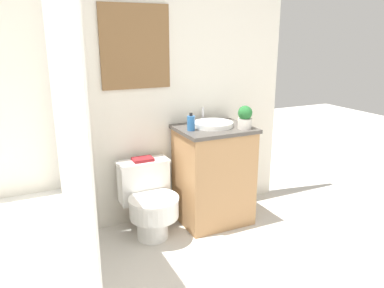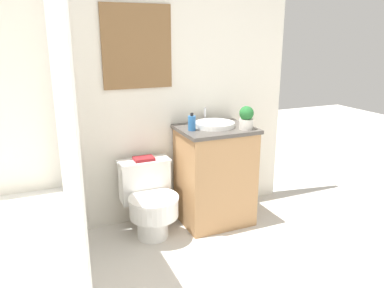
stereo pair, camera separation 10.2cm
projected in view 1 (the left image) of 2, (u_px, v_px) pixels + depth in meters
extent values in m
cube|color=silver|center=(113.00, 77.00, 2.90)|extent=(3.10, 0.05, 2.50)
cube|color=brown|center=(136.00, 47.00, 2.88)|extent=(0.55, 0.02, 0.64)
cube|color=silver|center=(136.00, 47.00, 2.88)|extent=(0.52, 0.01, 0.61)
cube|color=white|center=(30.00, 275.00, 2.20)|extent=(0.58, 1.53, 0.41)
cube|color=silver|center=(66.00, 123.00, 2.07)|extent=(0.01, 1.40, 1.71)
cylinder|color=white|center=(153.00, 226.00, 2.98)|extent=(0.25, 0.25, 0.21)
cylinder|color=white|center=(154.00, 208.00, 2.89)|extent=(0.38, 0.38, 0.14)
cylinder|color=white|center=(154.00, 199.00, 2.87)|extent=(0.39, 0.39, 0.02)
cube|color=white|center=(144.00, 182.00, 3.06)|extent=(0.40, 0.17, 0.32)
cube|color=white|center=(143.00, 162.00, 3.01)|extent=(0.42, 0.18, 0.02)
cube|color=#AD7F51|center=(213.00, 177.00, 3.19)|extent=(0.57, 0.47, 0.81)
cube|color=#4C4742|center=(214.00, 129.00, 3.07)|extent=(0.60, 0.50, 0.03)
cylinder|color=white|center=(213.00, 124.00, 3.08)|extent=(0.33, 0.33, 0.04)
cylinder|color=silver|center=(203.00, 115.00, 3.23)|extent=(0.02, 0.02, 0.13)
cylinder|color=#2D6BB2|center=(191.00, 123.00, 2.95)|extent=(0.06, 0.06, 0.12)
cylinder|color=black|center=(191.00, 114.00, 2.93)|extent=(0.02, 0.02, 0.02)
cylinder|color=beige|center=(245.00, 124.00, 3.01)|extent=(0.11, 0.11, 0.08)
sphere|color=#23662D|center=(245.00, 113.00, 2.99)|extent=(0.12, 0.12, 0.12)
cube|color=maroon|center=(143.00, 159.00, 3.01)|extent=(0.16, 0.12, 0.02)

